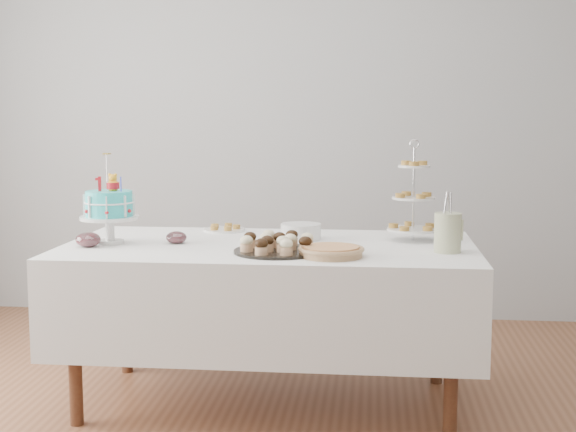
# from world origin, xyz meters

# --- Properties ---
(floor) EXTENTS (5.00, 5.00, 0.00)m
(floor) POSITION_xyz_m (0.00, 0.00, 0.00)
(floor) COLOR brown
(floor) RESTS_ON ground
(walls) EXTENTS (5.04, 4.04, 2.70)m
(walls) POSITION_xyz_m (0.00, 0.00, 1.35)
(walls) COLOR #9C9FA1
(walls) RESTS_ON floor
(table) EXTENTS (1.92, 1.02, 0.77)m
(table) POSITION_xyz_m (0.00, 0.30, 0.54)
(table) COLOR white
(table) RESTS_ON floor
(birthday_cake) EXTENTS (0.28, 0.28, 0.43)m
(birthday_cake) POSITION_xyz_m (-0.75, 0.25, 0.89)
(birthday_cake) COLOR white
(birthday_cake) RESTS_ON table
(cupcake_tray) EXTENTS (0.38, 0.38, 0.09)m
(cupcake_tray) POSITION_xyz_m (0.07, 0.08, 0.81)
(cupcake_tray) COLOR black
(cupcake_tray) RESTS_ON table
(pie) EXTENTS (0.29, 0.29, 0.05)m
(pie) POSITION_xyz_m (0.31, 0.01, 0.80)
(pie) COLOR tan
(pie) RESTS_ON table
(tiered_stand) EXTENTS (0.25, 0.25, 0.49)m
(tiered_stand) POSITION_xyz_m (0.68, 0.49, 0.97)
(tiered_stand) COLOR silver
(tiered_stand) RESTS_ON table
(plate_stack) EXTENTS (0.20, 0.20, 0.08)m
(plate_stack) POSITION_xyz_m (0.14, 0.47, 0.81)
(plate_stack) COLOR white
(plate_stack) RESTS_ON table
(pastry_plate) EXTENTS (0.22, 0.22, 0.03)m
(pastry_plate) POSITION_xyz_m (-0.29, 0.70, 0.78)
(pastry_plate) COLOR white
(pastry_plate) RESTS_ON table
(jam_bowl_a) EXTENTS (0.12, 0.12, 0.07)m
(jam_bowl_a) POSITION_xyz_m (-0.82, 0.14, 0.80)
(jam_bowl_a) COLOR silver
(jam_bowl_a) RESTS_ON table
(jam_bowl_b) EXTENTS (0.10, 0.10, 0.06)m
(jam_bowl_b) POSITION_xyz_m (-0.44, 0.28, 0.80)
(jam_bowl_b) COLOR silver
(jam_bowl_b) RESTS_ON table
(utensil_pitcher) EXTENTS (0.13, 0.12, 0.27)m
(utensil_pitcher) POSITION_xyz_m (0.81, 0.17, 0.87)
(utensil_pitcher) COLOR beige
(utensil_pitcher) RESTS_ON table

